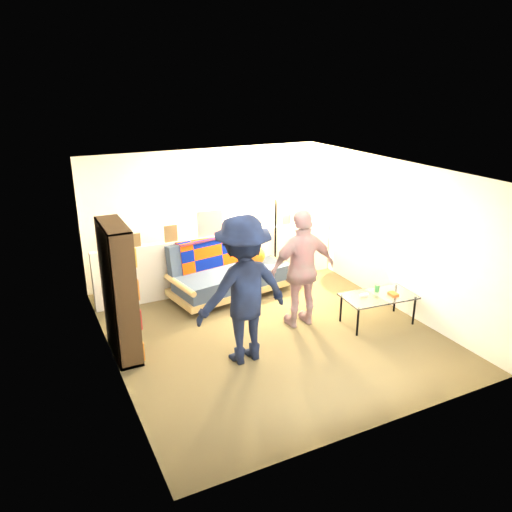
{
  "coord_description": "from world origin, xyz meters",
  "views": [
    {
      "loc": [
        -3.12,
        -5.94,
        3.61
      ],
      "look_at": [
        0.0,
        0.4,
        1.05
      ],
      "focal_mm": 35.0,
      "sensor_mm": 36.0,
      "label": 1
    }
  ],
  "objects": [
    {
      "name": "person_left",
      "position": [
        -0.66,
        -0.56,
        1.0
      ],
      "size": [
        1.34,
        0.84,
        1.99
      ],
      "primitive_type": "imported",
      "rotation": [
        0.0,
        0.0,
        3.22
      ],
      "color": "black",
      "rests_on": "ground"
    },
    {
      "name": "room_shell",
      "position": [
        0.0,
        0.47,
        1.67
      ],
      "size": [
        4.6,
        5.05,
        2.45
      ],
      "color": "silver",
      "rests_on": "ground"
    },
    {
      "name": "ground",
      "position": [
        0.0,
        0.0,
        0.0
      ],
      "size": [
        5.0,
        5.0,
        0.0
      ],
      "primitive_type": "plane",
      "color": "brown",
      "rests_on": "ground"
    },
    {
      "name": "half_wall_ledge",
      "position": [
        0.0,
        1.8,
        0.5
      ],
      "size": [
        4.45,
        0.15,
        1.0
      ],
      "primitive_type": "cube",
      "color": "silver",
      "rests_on": "ground"
    },
    {
      "name": "floor_lamp",
      "position": [
        1.02,
        1.67,
        1.17
      ],
      "size": [
        0.33,
        0.31,
        1.64
      ],
      "color": "black",
      "rests_on": "ground"
    },
    {
      "name": "futon_sofa",
      "position": [
        0.01,
        1.47,
        0.41
      ],
      "size": [
        2.2,
        1.31,
        0.89
      ],
      "color": "tan",
      "rests_on": "ground"
    },
    {
      "name": "coffee_table",
      "position": [
        1.62,
        -0.55,
        0.43
      ],
      "size": [
        1.16,
        0.71,
        0.57
      ],
      "color": "black",
      "rests_on": "ground"
    },
    {
      "name": "ledge_decor",
      "position": [
        -0.23,
        1.78,
        1.18
      ],
      "size": [
        2.97,
        0.02,
        0.45
      ],
      "color": "brown",
      "rests_on": "half_wall_ledge"
    },
    {
      "name": "person_right",
      "position": [
        0.55,
        -0.05,
        0.9
      ],
      "size": [
        1.07,
        0.47,
        1.8
      ],
      "primitive_type": "imported",
      "rotation": [
        0.0,
        0.0,
        3.11
      ],
      "color": "pink",
      "rests_on": "ground"
    },
    {
      "name": "bookshelf",
      "position": [
        -2.08,
        0.28,
        0.86
      ],
      "size": [
        0.31,
        0.93,
        1.85
      ],
      "color": "#301E10",
      "rests_on": "ground"
    }
  ]
}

